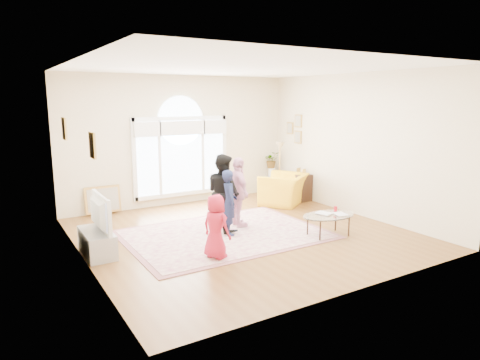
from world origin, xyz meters
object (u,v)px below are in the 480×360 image
area_rug (225,234)px  coffee_table (329,216)px  television (96,213)px  armchair (284,189)px  tv_console (97,243)px

area_rug → coffee_table: size_ratio=3.18×
coffee_table → television: bearing=166.9°
television → armchair: 5.06m
armchair → television: bearing=-20.6°
area_rug → television: size_ratio=3.34×
area_rug → television: bearing=175.9°
television → coffee_table: television is taller
television → coffee_table: 4.29m
coffee_table → armchair: bearing=76.3°
tv_console → coffee_table: (4.09, -1.28, 0.19)m
area_rug → tv_console: bearing=175.9°
coffee_table → armchair: (0.82, 2.52, -0.02)m
armchair → area_rug: bearing=-5.4°
area_rug → armchair: 2.90m
coffee_table → armchair: 2.65m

